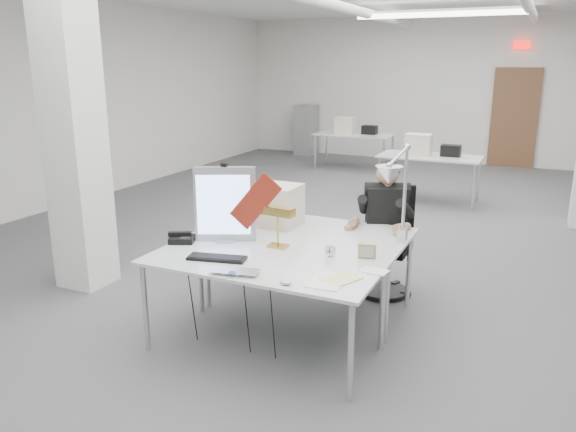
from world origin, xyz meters
name	(u,v)px	position (x,y,z in m)	size (l,w,h in m)	color
room_shell	(372,110)	(0.04, 0.13, 1.69)	(10.04, 14.04, 3.24)	#4A4A4C
desk_main	(263,262)	(0.00, -2.50, 0.74)	(1.80, 0.90, 0.03)	silver
desk_second	(309,231)	(0.00, -1.60, 0.74)	(1.80, 0.90, 0.03)	silver
bg_desk_a	(430,157)	(0.20, 3.00, 0.74)	(1.60, 0.80, 0.03)	silver
bg_desk_b	(354,135)	(-1.80, 5.20, 0.74)	(1.60, 0.80, 0.03)	silver
filing_cabinet	(306,130)	(-3.50, 6.65, 0.60)	(0.45, 0.55, 1.20)	gray
office_chair	(385,248)	(0.56, -1.01, 0.48)	(0.47, 0.47, 0.96)	black
seated_person	(386,207)	(0.56, -1.06, 0.90)	(0.47, 0.59, 0.88)	black
monitor	(225,204)	(-0.51, -2.19, 1.07)	(0.51, 0.05, 0.63)	#AAAAAE
pennant	(256,201)	(-0.21, -2.22, 1.13)	(0.47, 0.01, 0.20)	maroon
keyboard	(217,258)	(-0.33, -2.63, 0.77)	(0.45, 0.15, 0.02)	black
laptop	(232,275)	(-0.05, -2.88, 0.77)	(0.35, 0.23, 0.03)	#ACADB1
mouse	(285,282)	(0.36, -2.87, 0.77)	(0.08, 0.05, 0.03)	#BBBABF
bankers_lamp	(278,229)	(-0.04, -2.16, 0.91)	(0.26, 0.11, 0.30)	#E29446
desk_phone	(182,239)	(-0.83, -2.38, 0.78)	(0.20, 0.18, 0.05)	black
picture_frame_left	(206,232)	(-0.70, -2.21, 0.81)	(0.14, 0.01, 0.11)	#A38046
picture_frame_right	(367,252)	(0.70, -2.12, 0.81)	(0.14, 0.01, 0.11)	#B37C4D
desk_clock	(330,250)	(0.43, -2.20, 0.81)	(0.09, 0.09, 0.03)	silver
paper_stack_a	(328,280)	(0.59, -2.68, 0.76)	(0.23, 0.33, 0.01)	white
paper_stack_b	(341,279)	(0.67, -2.62, 0.76)	(0.19, 0.26, 0.01)	#F5EC93
paper_stack_c	(375,271)	(0.84, -2.37, 0.76)	(0.19, 0.13, 0.01)	white
beige_monitor	(277,205)	(-0.32, -1.58, 0.94)	(0.40, 0.37, 0.37)	beige
architect_lamp	(398,193)	(0.85, -1.85, 1.23)	(0.25, 0.74, 0.95)	silver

